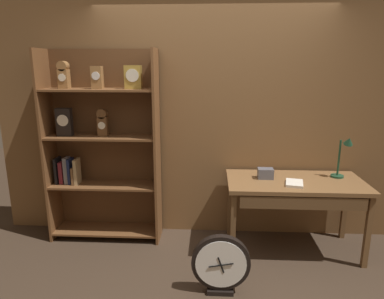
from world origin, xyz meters
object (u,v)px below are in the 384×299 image
object	(u,v)px
open_repair_manual	(294,183)
workbench	(296,189)
bookshelf	(101,147)
round_clock_large	(221,264)
desk_lamp	(344,155)
toolbox_small	(265,173)

from	to	relation	value
open_repair_manual	workbench	bearing A→B (deg)	79.96
bookshelf	round_clock_large	distance (m)	1.79
open_repair_manual	round_clock_large	bearing A→B (deg)	-125.88
desk_lamp	open_repair_manual	bearing A→B (deg)	-156.54
toolbox_small	open_repair_manual	bearing A→B (deg)	-33.74
workbench	round_clock_large	world-z (taller)	workbench
bookshelf	toolbox_small	size ratio (longest dim) A/B	13.28
bookshelf	toolbox_small	xyz separation A→B (m)	(1.75, -0.17, -0.21)
workbench	toolbox_small	size ratio (longest dim) A/B	8.79
desk_lamp	toolbox_small	distance (m)	0.81
bookshelf	toolbox_small	bearing A→B (deg)	-5.52
bookshelf	desk_lamp	distance (m)	2.54
bookshelf	open_repair_manual	world-z (taller)	bookshelf
toolbox_small	bookshelf	bearing A→B (deg)	174.48
desk_lamp	open_repair_manual	size ratio (longest dim) A/B	2.02
desk_lamp	open_repair_manual	distance (m)	0.62
toolbox_small	round_clock_large	world-z (taller)	toolbox_small
bookshelf	workbench	size ratio (longest dim) A/B	1.51
open_repair_manual	desk_lamp	bearing A→B (deg)	36.02
toolbox_small	open_repair_manual	distance (m)	0.31
bookshelf	toolbox_small	distance (m)	1.77
round_clock_large	desk_lamp	bearing A→B (deg)	34.80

